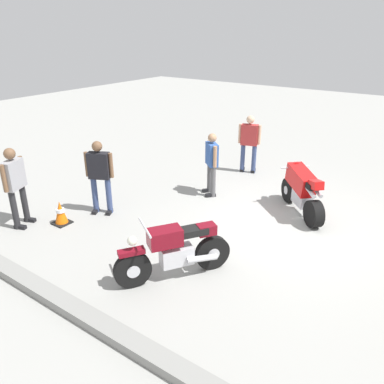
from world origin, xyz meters
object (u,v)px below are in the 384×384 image
motorcycle_red_sportbike (302,189)px  person_in_black_shirt (100,173)px  person_in_gray_shirt (15,182)px  traffic_cone (61,213)px  person_in_red_shirt (249,140)px  motorcycle_maroon_cruiser (174,251)px  person_in_blue_shirt (212,161)px

motorcycle_red_sportbike → person_in_black_shirt: bearing=79.7°
person_in_gray_shirt → person_in_black_shirt: bearing=35.1°
traffic_cone → person_in_red_shirt: bearing=-108.9°
motorcycle_maroon_cruiser → person_in_red_shirt: person_in_red_shirt is taller
person_in_black_shirt → person_in_red_shirt: bearing=134.1°
person_in_red_shirt → person_in_black_shirt: (1.51, 4.40, 0.01)m
motorcycle_maroon_cruiser → person_in_black_shirt: (2.95, -1.07, 0.47)m
motorcycle_red_sportbike → person_in_black_shirt: size_ratio=0.88×
person_in_red_shirt → person_in_black_shirt: 4.65m
person_in_blue_shirt → traffic_cone: bearing=12.2°
person_in_blue_shirt → person_in_gray_shirt: bearing=8.3°
person_in_gray_shirt → motorcycle_red_sportbike: bearing=19.3°
motorcycle_maroon_cruiser → traffic_cone: (3.28, -0.14, -0.26)m
person_in_blue_shirt → person_in_black_shirt: bearing=8.7°
person_in_gray_shirt → person_in_red_shirt: (-2.48, -5.87, -0.03)m
person_in_gray_shirt → traffic_cone: bearing=18.0°
traffic_cone → person_in_blue_shirt: bearing=-119.0°
person_in_gray_shirt → person_in_black_shirt: person_in_gray_shirt is taller
person_in_blue_shirt → person_in_red_shirt: 2.04m
motorcycle_maroon_cruiser → person_in_red_shirt: 5.68m
person_in_gray_shirt → traffic_cone: person_in_gray_shirt is taller
person_in_red_shirt → person_in_black_shirt: bearing=143.8°
person_in_black_shirt → traffic_cone: (0.32, 0.93, -0.73)m
traffic_cone → person_in_gray_shirt: bearing=39.5°
person_in_gray_shirt → traffic_cone: size_ratio=3.32×
motorcycle_red_sportbike → traffic_cone: size_ratio=2.86×
motorcycle_red_sportbike → person_in_red_shirt: person_in_red_shirt is taller
motorcycle_red_sportbike → person_in_gray_shirt: 6.31m
person_in_blue_shirt → person_in_red_shirt: bearing=-138.9°
person_in_red_shirt → motorcycle_maroon_cruiser: bearing=177.6°
person_in_gray_shirt → person_in_blue_shirt: bearing=35.7°
traffic_cone → motorcycle_red_sportbike: bearing=-139.0°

